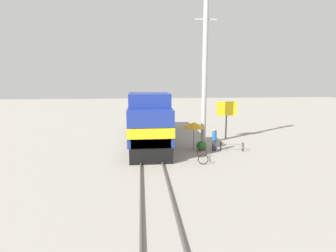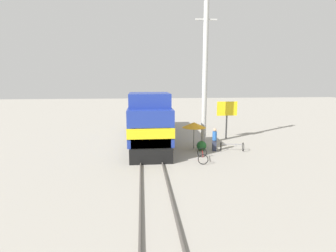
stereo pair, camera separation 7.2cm
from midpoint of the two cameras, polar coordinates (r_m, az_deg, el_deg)
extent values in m
plane|color=gray|center=(19.93, -4.02, -6.11)|extent=(120.00, 120.00, 0.00)
cube|color=#4C4742|center=(19.90, -6.09, -5.94)|extent=(0.08, 30.08, 0.15)
cube|color=#4C4742|center=(19.94, -1.95, -5.85)|extent=(0.08, 30.08, 0.15)
cube|color=black|center=(24.75, -4.43, -1.70)|extent=(2.91, 15.26, 1.02)
cube|color=navy|center=(24.46, -4.49, 2.36)|extent=(3.16, 14.65, 2.52)
cube|color=yellow|center=(24.49, -4.48, 1.77)|extent=(3.20, 14.80, 0.70)
cube|color=yellow|center=(18.39, -3.96, -1.99)|extent=(2.69, 2.14, 1.39)
cube|color=navy|center=(19.72, -4.21, 5.69)|extent=(2.97, 3.36, 1.02)
cylinder|color=#B2B2AD|center=(22.60, 7.89, 10.83)|extent=(0.42, 0.42, 11.76)
cube|color=#B2B2AD|center=(23.11, 8.17, 21.97)|extent=(1.80, 0.12, 0.12)
cylinder|color=#4C4C4C|center=(21.26, 5.51, -2.22)|extent=(0.05, 0.05, 2.07)
cone|color=orange|center=(21.08, 5.55, 0.25)|extent=(1.91, 1.91, 0.43)
cube|color=#595959|center=(25.45, 12.43, -0.22)|extent=(0.12, 0.12, 2.20)
cube|color=yellow|center=(25.21, 12.58, 3.73)|extent=(1.93, 0.08, 1.33)
sphere|color=#236028|center=(20.92, 7.18, -4.29)|extent=(0.78, 0.78, 0.78)
cube|color=#2D3347|center=(20.95, 9.92, -4.20)|extent=(0.30, 0.20, 0.87)
cylinder|color=#2659A5|center=(20.77, 9.98, -2.11)|extent=(0.34, 0.34, 0.69)
sphere|color=tan|center=(20.68, 10.02, -0.83)|extent=(0.25, 0.25, 0.25)
torus|color=black|center=(21.41, 15.89, -4.39)|extent=(0.19, 0.68, 0.68)
torus|color=black|center=(21.17, 11.30, -4.36)|extent=(0.19, 0.68, 0.68)
cube|color=slate|center=(21.23, 13.63, -3.86)|extent=(1.44, 0.33, 0.04)
cylinder|color=slate|center=(21.29, 14.42, -4.08)|extent=(0.04, 0.04, 0.28)
torus|color=black|center=(17.57, 7.54, -7.22)|extent=(0.69, 0.18, 0.70)
torus|color=black|center=(19.16, 7.31, -5.75)|extent=(0.69, 0.18, 0.70)
cube|color=#A51919|center=(18.31, 7.44, -5.85)|extent=(0.30, 1.39, 0.04)
cylinder|color=#A51919|center=(18.05, 7.47, -6.35)|extent=(0.04, 0.04, 0.29)
camera|label=1|loc=(0.04, -90.11, -0.02)|focal=28.00mm
camera|label=2|loc=(0.04, 89.89, 0.02)|focal=28.00mm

